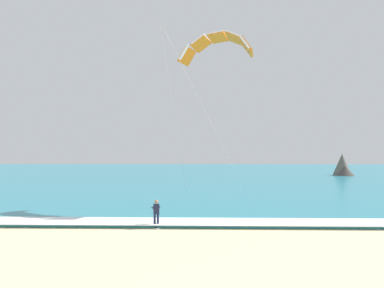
{
  "coord_description": "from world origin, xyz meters",
  "views": [
    {
      "loc": [
        -1.59,
        -7.86,
        4.5
      ],
      "look_at": [
        -2.25,
        17.22,
        5.18
      ],
      "focal_mm": 32.74,
      "sensor_mm": 36.0,
      "label": 1
    }
  ],
  "objects": [
    {
      "name": "sea",
      "position": [
        0.0,
        73.22,
        0.1
      ],
      "size": [
        200.0,
        120.0,
        0.2
      ],
      "primitive_type": "cube",
      "color": "teal",
      "rests_on": "ground"
    },
    {
      "name": "surf_foam",
      "position": [
        0.0,
        14.22,
        0.22
      ],
      "size": [
        200.0,
        2.48,
        0.04
      ],
      "primitive_type": "cube",
      "color": "white",
      "rests_on": "sea"
    },
    {
      "name": "surfboard",
      "position": [
        -4.32,
        13.38,
        0.03
      ],
      "size": [
        0.79,
        1.47,
        0.09
      ],
      "color": "white",
      "rests_on": "ground"
    },
    {
      "name": "kitesurfer",
      "position": [
        -4.32,
        13.4,
        0.94
      ],
      "size": [
        0.61,
        0.61,
        1.69
      ],
      "color": "#191E38",
      "rests_on": "ground"
    },
    {
      "name": "kite_primary",
      "position": [
        -0.33,
        20.91,
        13.54
      ],
      "size": [
        6.8,
        8.99,
        13.37
      ],
      "color": "orange"
    },
    {
      "name": "headland_right",
      "position": [
        26.22,
        61.42,
        1.84
      ],
      "size": [
        3.87,
        5.1,
        4.45
      ],
      "color": "#665B51",
      "rests_on": "ground"
    }
  ]
}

